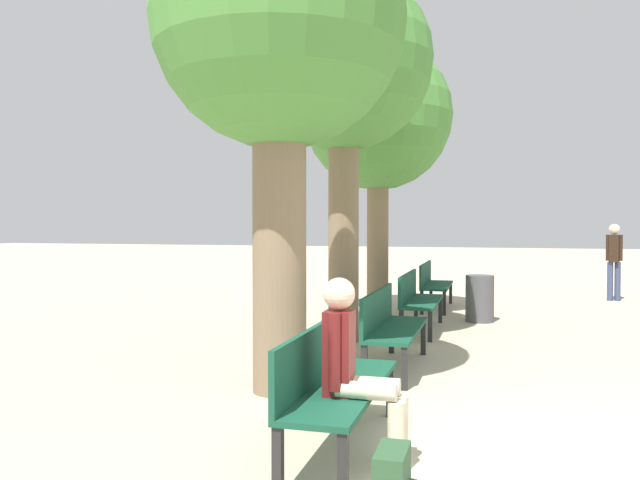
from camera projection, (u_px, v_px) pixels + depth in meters
bench_row_0 at (331, 377)px, 4.51m from camera, size 0.49×1.81×0.88m
bench_row_1 at (389, 322)px, 7.00m from camera, size 0.49×1.81×0.88m
bench_row_2 at (416, 297)px, 9.50m from camera, size 0.49×1.81×0.88m
bench_row_3 at (432, 281)px, 12.00m from camera, size 0.49×1.81×0.88m
tree_row_0 at (279, 32)px, 5.98m from camera, size 2.46×2.46×4.81m
tree_row_1 at (344, 67)px, 8.55m from camera, size 2.45×2.45×5.09m
tree_row_2 at (378, 119)px, 11.11m from camera, size 2.64×2.64×4.88m
person_seated at (356, 365)px, 4.20m from camera, size 0.57×0.33×1.27m
pedestrian_near at (614, 257)px, 13.19m from camera, size 0.33×0.27×1.63m
trash_bin at (480, 298)px, 10.38m from camera, size 0.46×0.46×0.78m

